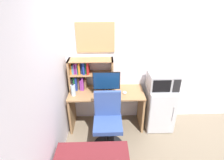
% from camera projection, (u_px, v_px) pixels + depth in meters
% --- Properties ---
extents(wall_back, '(6.40, 0.04, 2.60)m').
position_uv_depth(wall_back, '(177.00, 56.00, 3.27)').
color(wall_back, silver).
rests_on(wall_back, ground_plane).
extents(wall_left, '(0.04, 4.40, 2.60)m').
position_uv_depth(wall_left, '(31.00, 112.00, 1.76)').
color(wall_left, silver).
rests_on(wall_left, ground_plane).
extents(desk, '(1.33, 0.55, 0.74)m').
position_uv_depth(desk, '(107.00, 102.00, 3.31)').
color(desk, '#997047').
rests_on(desk, ground_plane).
extents(hutch_bookshelf, '(0.78, 0.26, 0.56)m').
position_uv_depth(hutch_bookshelf, '(84.00, 74.00, 3.22)').
color(hutch_bookshelf, '#997047').
rests_on(hutch_bookshelf, desk).
extents(monitor, '(0.46, 0.20, 0.42)m').
position_uv_depth(monitor, '(107.00, 83.00, 3.04)').
color(monitor, black).
rests_on(monitor, desk).
extents(keyboard, '(0.41, 0.14, 0.02)m').
position_uv_depth(keyboard, '(106.00, 93.00, 3.16)').
color(keyboard, silver).
rests_on(keyboard, desk).
extents(computer_mouse, '(0.07, 0.09, 0.03)m').
position_uv_depth(computer_mouse, '(125.00, 92.00, 3.17)').
color(computer_mouse, silver).
rests_on(computer_mouse, desk).
extents(water_bottle, '(0.08, 0.08, 0.22)m').
position_uv_depth(water_bottle, '(73.00, 90.00, 3.07)').
color(water_bottle, silver).
rests_on(water_bottle, desk).
extents(mini_fridge, '(0.49, 0.54, 0.82)m').
position_uv_depth(mini_fridge, '(159.00, 107.00, 3.37)').
color(mini_fridge, silver).
rests_on(mini_fridge, ground_plane).
extents(microwave, '(0.49, 0.40, 0.29)m').
position_uv_depth(microwave, '(163.00, 81.00, 3.13)').
color(microwave, '#ADADB2').
rests_on(microwave, mini_fridge).
extents(desk_chair, '(0.51, 0.51, 0.96)m').
position_uv_depth(desk_chair, '(108.00, 125.00, 2.90)').
color(desk_chair, black).
rests_on(desk_chair, ground_plane).
extents(wall_corkboard, '(0.66, 0.02, 0.51)m').
position_uv_depth(wall_corkboard, '(95.00, 38.00, 3.04)').
color(wall_corkboard, tan).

